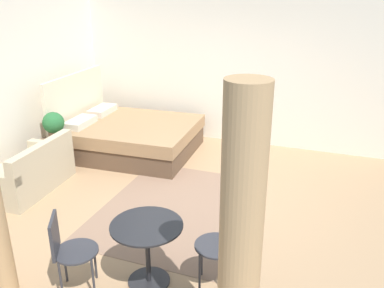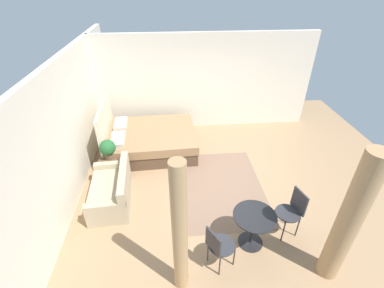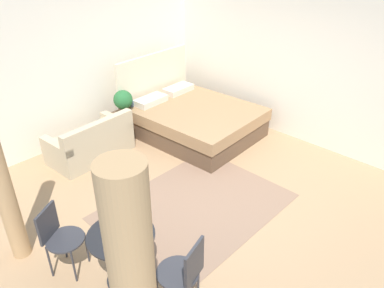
# 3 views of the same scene
# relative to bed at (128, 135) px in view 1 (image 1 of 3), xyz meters

# --- Properties ---
(ground_plane) EXTENTS (8.30, 9.19, 0.02)m
(ground_plane) POSITION_rel_bed_xyz_m (-1.36, -1.62, -0.33)
(ground_plane) COLOR #9E7A56
(wall_back) EXTENTS (8.30, 0.12, 2.74)m
(wall_back) POSITION_rel_bed_xyz_m (-1.36, 1.47, 1.06)
(wall_back) COLOR silver
(wall_back) RESTS_ON ground
(wall_right) EXTENTS (0.12, 6.19, 2.74)m
(wall_right) POSITION_rel_bed_xyz_m (1.29, -1.62, 1.06)
(wall_right) COLOR silver
(wall_right) RESTS_ON ground
(area_rug) EXTENTS (2.56, 1.92, 0.01)m
(area_rug) POSITION_rel_bed_xyz_m (-1.63, -1.60, -0.31)
(area_rug) COLOR #7F604C
(area_rug) RESTS_ON ground
(bed) EXTENTS (1.95, 2.36, 1.40)m
(bed) POSITION_rel_bed_xyz_m (0.00, 0.00, 0.00)
(bed) COLOR brown
(bed) RESTS_ON ground
(couch) EXTENTS (1.44, 0.85, 0.76)m
(couch) POSITION_rel_bed_xyz_m (-1.86, 0.66, -0.05)
(couch) COLOR tan
(couch) RESTS_ON ground
(nightstand) EXTENTS (0.52, 0.42, 0.49)m
(nightstand) POSITION_rel_bed_xyz_m (-0.89, 0.86, -0.07)
(nightstand) COLOR brown
(nightstand) RESTS_ON ground
(potted_plant) EXTENTS (0.35, 0.35, 0.46)m
(potted_plant) POSITION_rel_bed_xyz_m (-0.99, 0.83, 0.43)
(potted_plant) COLOR brown
(potted_plant) RESTS_ON nightstand
(vase) EXTENTS (0.08, 0.08, 0.19)m
(vase) POSITION_rel_bed_xyz_m (-0.77, 0.86, 0.26)
(vase) COLOR slate
(vase) RESTS_ON nightstand
(balcony_table) EXTENTS (0.73, 0.73, 0.69)m
(balcony_table) POSITION_rel_bed_xyz_m (-3.13, -1.92, 0.17)
(balcony_table) COLOR black
(balcony_table) RESTS_ON ground
(cafe_chair_near_window) EXTENTS (0.54, 0.54, 0.92)m
(cafe_chair_near_window) POSITION_rel_bed_xyz_m (-2.93, -2.68, 0.25)
(cafe_chair_near_window) COLOR #2D2D33
(cafe_chair_near_window) RESTS_ON ground
(cafe_chair_near_couch) EXTENTS (0.59, 0.59, 0.85)m
(cafe_chair_near_couch) POSITION_rel_bed_xyz_m (-3.51, -1.25, 0.20)
(cafe_chair_near_couch) COLOR #2D2D33
(cafe_chair_near_couch) RESTS_ON ground
(curtain_left) EXTENTS (0.32, 0.32, 2.34)m
(curtain_left) POSITION_rel_bed_xyz_m (-3.76, -3.00, 0.85)
(curtain_left) COLOR tan
(curtain_left) RESTS_ON ground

